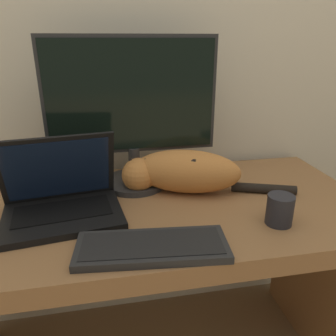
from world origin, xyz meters
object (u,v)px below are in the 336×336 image
cat (181,171)px  coffee_mug (280,210)px  external_keyboard (152,247)px  laptop (62,201)px  monitor (132,111)px

cat → coffee_mug: bearing=-29.8°
cat → coffee_mug: cat is taller
external_keyboard → coffee_mug: bearing=14.9°
cat → laptop: bearing=-146.3°
external_keyboard → cat: 0.36m
external_keyboard → cat: bearing=71.2°
external_keyboard → coffee_mug: size_ratio=4.44×
external_keyboard → cat: cat is taller
coffee_mug → cat: bearing=130.9°
laptop → coffee_mug: (0.61, -0.16, -0.00)m
laptop → cat: bearing=6.6°
monitor → coffee_mug: size_ratio=6.51×
laptop → coffee_mug: bearing=-22.8°
laptop → external_keyboard: (0.24, -0.22, -0.04)m
laptop → external_keyboard: 0.33m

